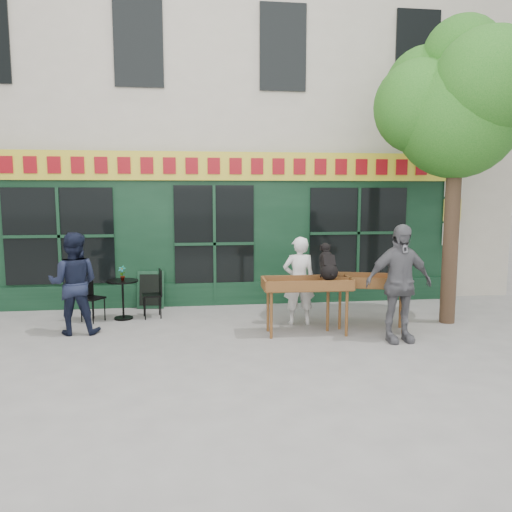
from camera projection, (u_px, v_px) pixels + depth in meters
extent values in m
plane|color=slate|center=(222.00, 335.00, 8.63)|extent=(80.00, 80.00, 0.00)
cube|color=beige|center=(207.00, 100.00, 13.89)|extent=(14.00, 7.00, 10.00)
cube|color=black|center=(214.00, 232.00, 10.81)|extent=(11.00, 0.16, 3.20)
cube|color=yellow|center=(214.00, 166.00, 10.51)|extent=(11.00, 0.06, 0.60)
cube|color=maroon|center=(214.00, 166.00, 10.47)|extent=(9.60, 0.03, 0.34)
cube|color=black|center=(215.00, 294.00, 10.88)|extent=(11.00, 0.10, 0.50)
cube|color=black|center=(214.00, 244.00, 10.74)|extent=(1.70, 0.05, 2.50)
cube|color=black|center=(59.00, 236.00, 10.31)|extent=(2.20, 0.05, 2.00)
cube|color=black|center=(358.00, 233.00, 11.12)|extent=(2.20, 0.05, 2.00)
cube|color=silver|center=(451.00, 234.00, 11.39)|extent=(0.42, 0.02, 0.50)
cube|color=#E5D14C|center=(452.00, 210.00, 11.32)|extent=(0.42, 0.02, 0.50)
cube|color=silver|center=(453.00, 186.00, 11.25)|extent=(0.42, 0.02, 0.50)
cylinder|color=#382619|center=(451.00, 228.00, 9.24)|extent=(0.28, 0.28, 3.60)
sphere|color=#145915|center=(457.00, 117.00, 8.99)|extent=(2.20, 2.20, 2.20)
sphere|color=#145915|center=(484.00, 104.00, 9.33)|extent=(1.80, 1.80, 1.80)
sphere|color=#145915|center=(421.00, 107.00, 9.08)|extent=(1.70, 1.70, 1.70)
sphere|color=#145915|center=(488.00, 81.00, 8.36)|extent=(1.80, 1.80, 1.80)
sphere|color=#145915|center=(427.00, 89.00, 9.46)|extent=(1.60, 1.60, 1.60)
sphere|color=#145915|center=(462.00, 55.00, 8.96)|extent=(1.40, 1.40, 1.40)
cylinder|color=brown|center=(271.00, 315.00, 8.38)|extent=(0.05, 0.05, 0.80)
cylinder|color=brown|center=(347.00, 313.00, 8.51)|extent=(0.05, 0.05, 0.80)
cylinder|color=brown|center=(268.00, 309.00, 8.81)|extent=(0.05, 0.05, 0.80)
cylinder|color=brown|center=(340.00, 307.00, 8.94)|extent=(0.05, 0.05, 0.80)
cube|color=brown|center=(307.00, 288.00, 8.61)|extent=(1.51, 0.62, 0.05)
cube|color=brown|center=(311.00, 286.00, 8.31)|extent=(1.50, 0.08, 0.18)
cube|color=brown|center=(304.00, 280.00, 8.88)|extent=(1.50, 0.08, 0.18)
cube|color=brown|center=(307.00, 284.00, 8.60)|extent=(1.31, 0.43, 0.06)
imported|color=white|center=(299.00, 281.00, 9.24)|extent=(0.61, 0.41, 1.64)
cylinder|color=brown|center=(328.00, 309.00, 8.83)|extent=(0.05, 0.05, 0.80)
cylinder|color=brown|center=(404.00, 312.00, 8.62)|extent=(0.05, 0.05, 0.80)
cylinder|color=brown|center=(328.00, 304.00, 9.26)|extent=(0.05, 0.05, 0.80)
cylinder|color=brown|center=(400.00, 306.00, 9.05)|extent=(0.05, 0.05, 0.80)
cube|color=brown|center=(365.00, 285.00, 8.89)|extent=(1.60, 0.98, 0.05)
cube|color=brown|center=(366.00, 283.00, 8.59)|extent=(1.45, 0.47, 0.18)
cube|color=brown|center=(364.00, 277.00, 9.16)|extent=(1.45, 0.47, 0.18)
cube|color=brown|center=(365.00, 281.00, 8.88)|extent=(1.36, 0.75, 0.06)
imported|color=#59595E|center=(399.00, 283.00, 8.17)|extent=(1.17, 0.54, 1.95)
cylinder|color=black|center=(124.00, 318.00, 9.71)|extent=(0.36, 0.36, 0.03)
cylinder|color=black|center=(123.00, 300.00, 9.67)|extent=(0.04, 0.04, 0.72)
cylinder|color=black|center=(122.00, 281.00, 9.62)|extent=(0.60, 0.60, 0.03)
cube|color=black|center=(93.00, 298.00, 9.49)|extent=(0.50, 0.50, 0.03)
cube|color=black|center=(86.00, 284.00, 9.54)|extent=(0.24, 0.31, 0.50)
cylinder|color=black|center=(93.00, 313.00, 9.32)|extent=(0.02, 0.02, 0.44)
cylinder|color=black|center=(105.00, 309.00, 9.58)|extent=(0.02, 0.02, 0.44)
cylinder|color=black|center=(81.00, 311.00, 9.46)|extent=(0.02, 0.02, 0.44)
cylinder|color=black|center=(93.00, 308.00, 9.72)|extent=(0.02, 0.02, 0.44)
cube|color=black|center=(152.00, 295.00, 9.78)|extent=(0.41, 0.41, 0.03)
cube|color=black|center=(160.00, 282.00, 9.79)|extent=(0.09, 0.36, 0.50)
cylinder|color=black|center=(144.00, 305.00, 9.91)|extent=(0.02, 0.02, 0.44)
cylinder|color=black|center=(145.00, 309.00, 9.62)|extent=(0.02, 0.02, 0.44)
cylinder|color=black|center=(159.00, 304.00, 9.99)|extent=(0.02, 0.02, 0.44)
cylinder|color=black|center=(161.00, 308.00, 9.71)|extent=(0.02, 0.02, 0.44)
imported|color=gray|center=(122.00, 273.00, 9.60)|extent=(0.18, 0.15, 0.28)
imported|color=black|center=(74.00, 283.00, 8.63)|extent=(0.87, 0.68, 1.78)
cube|color=black|center=(151.00, 290.00, 10.57)|extent=(0.57, 0.23, 0.79)
cube|color=black|center=(151.00, 290.00, 10.55)|extent=(0.47, 0.21, 0.65)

